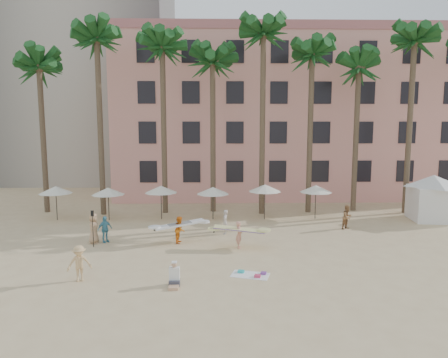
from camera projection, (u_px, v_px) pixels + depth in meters
name	position (u px, v px, depth m)	size (l,w,h in m)	color
ground	(233.00, 280.00, 18.62)	(120.00, 120.00, 0.00)	#D1B789
pink_hotel	(287.00, 119.00, 43.51)	(35.00, 14.00, 16.00)	tan
palm_row	(231.00, 53.00, 31.81)	(44.40, 5.40, 16.30)	brown
umbrella_row	(187.00, 190.00, 30.64)	(22.50, 2.70, 2.73)	#332B23
cabana	(433.00, 194.00, 30.40)	(5.07, 5.07, 3.50)	silver
beach_towel	(251.00, 274.00, 19.29)	(2.01, 1.49, 0.14)	white
carrier_yellow	(239.00, 233.00, 23.54)	(3.05, 1.08, 1.61)	tan
carrier_white	(180.00, 228.00, 24.62)	(3.23, 1.98, 1.65)	orange
beachgoers	(170.00, 233.00, 23.73)	(17.65, 10.18, 1.87)	tan
paddle	(93.00, 224.00, 23.62)	(0.18, 0.04, 2.23)	black
seated_man	(174.00, 278.00, 17.98)	(0.48, 0.84, 1.09)	#3F3F4C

